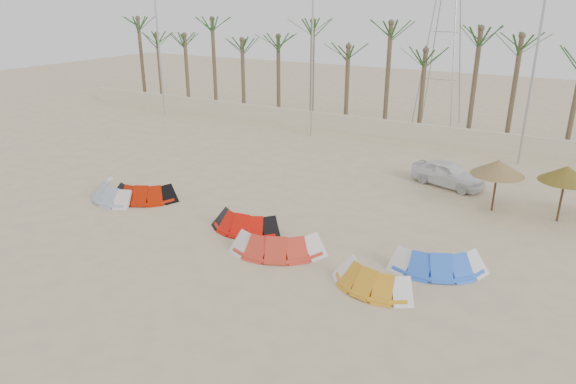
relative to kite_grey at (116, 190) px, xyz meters
The scene contains 16 objects.
ground 9.66m from the kite_grey, 25.13° to the right, with size 120.00×120.00×0.00m, color #D2B587.
boundary_wall 19.92m from the kite_grey, 63.99° to the left, with size 60.00×0.30×1.30m, color beige.
palm_line 22.39m from the kite_grey, 64.14° to the left, with size 52.00×4.00×7.70m.
lamp_a 20.19m from the kite_grey, 125.23° to the left, with size 1.25×0.14×11.00m.
lamp_b 17.01m from the kite_grey, 80.11° to the left, with size 1.25×0.14×11.00m.
lamp_c 23.72m from the kite_grey, 43.48° to the left, with size 1.25×0.14×11.00m.
pylon 25.81m from the kite_grey, 67.84° to the left, with size 3.00×3.00×14.00m, color #A5A8AD, non-canonical shape.
kite_grey is the anchor object (origin of this frame).
kite_red_left 1.63m from the kite_grey, 23.12° to the left, with size 3.63×2.60×0.90m.
kite_red_mid 7.80m from the kite_grey, ahead, with size 3.20×1.75×0.90m.
kite_red_right 10.09m from the kite_grey, ahead, with size 3.98×2.71×0.90m.
kite_orange 14.26m from the kite_grey, ahead, with size 3.23×2.02×0.90m.
kite_blue 15.84m from the kite_grey, ahead, with size 3.80×2.66×0.90m.
parasol_left 18.26m from the kite_grey, 24.28° to the left, with size 2.40×2.40×2.47m.
parasol_mid 20.84m from the kite_grey, 21.50° to the left, with size 2.24×2.24×2.58m.
car 17.08m from the kite_grey, 35.50° to the left, with size 1.55×3.86×1.31m, color white.
Camera 1 is at (10.43, -12.46, 9.31)m, focal length 32.00 mm.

